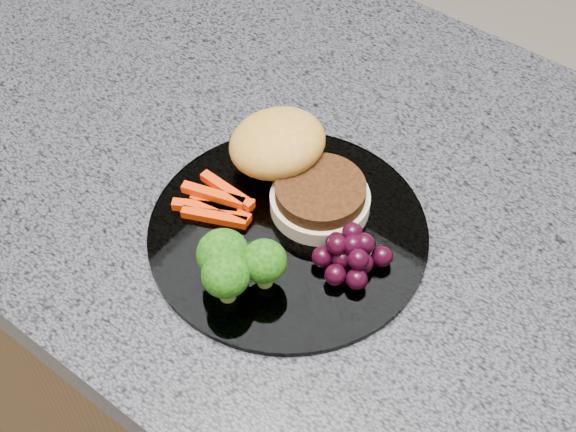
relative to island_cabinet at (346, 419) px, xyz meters
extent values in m
cube|color=brown|center=(0.00, 0.00, 0.00)|extent=(1.20, 0.60, 0.86)
cube|color=#4D4F58|center=(0.00, 0.00, 0.45)|extent=(1.20, 0.60, 0.04)
cylinder|color=white|center=(-0.04, -0.08, 0.47)|extent=(0.26, 0.26, 0.01)
cylinder|color=beige|center=(-0.04, -0.04, 0.48)|extent=(0.10, 0.10, 0.02)
cylinder|color=#43200C|center=(-0.04, -0.04, 0.50)|extent=(0.09, 0.09, 0.01)
ellipsoid|color=#CB8932|center=(-0.10, -0.02, 0.50)|extent=(0.10, 0.10, 0.05)
cube|color=red|center=(-0.11, -0.09, 0.48)|extent=(0.06, 0.03, 0.01)
cube|color=red|center=(-0.11, -0.10, 0.48)|extent=(0.06, 0.02, 0.01)
cube|color=red|center=(-0.12, -0.11, 0.48)|extent=(0.06, 0.04, 0.01)
cube|color=red|center=(-0.11, -0.08, 0.49)|extent=(0.06, 0.01, 0.01)
cube|color=red|center=(-0.12, -0.10, 0.49)|extent=(0.06, 0.03, 0.01)
cube|color=red|center=(-0.10, -0.11, 0.48)|extent=(0.06, 0.03, 0.01)
cylinder|color=olive|center=(-0.05, -0.15, 0.49)|extent=(0.02, 0.02, 0.02)
ellipsoid|color=#0D3D08|center=(-0.05, -0.15, 0.51)|extent=(0.05, 0.05, 0.04)
cylinder|color=olive|center=(-0.02, -0.14, 0.49)|extent=(0.01, 0.01, 0.02)
ellipsoid|color=#0D3D08|center=(-0.02, -0.14, 0.51)|extent=(0.04, 0.04, 0.04)
cylinder|color=olive|center=(-0.04, -0.17, 0.49)|extent=(0.01, 0.01, 0.02)
ellipsoid|color=#0D3D08|center=(-0.04, -0.17, 0.51)|extent=(0.04, 0.04, 0.04)
sphere|color=black|center=(0.02, -0.08, 0.49)|extent=(0.02, 0.02, 0.02)
sphere|color=black|center=(0.04, -0.07, 0.49)|extent=(0.02, 0.02, 0.02)
sphere|color=black|center=(0.03, -0.06, 0.49)|extent=(0.02, 0.02, 0.02)
sphere|color=black|center=(0.01, -0.07, 0.49)|extent=(0.02, 0.02, 0.02)
sphere|color=black|center=(0.01, -0.09, 0.49)|extent=(0.02, 0.02, 0.02)
sphere|color=black|center=(0.03, -0.10, 0.49)|extent=(0.02, 0.02, 0.02)
sphere|color=black|center=(0.04, -0.09, 0.49)|extent=(0.02, 0.02, 0.02)
sphere|color=black|center=(0.05, -0.06, 0.49)|extent=(0.02, 0.02, 0.02)
sphere|color=black|center=(0.02, -0.07, 0.50)|extent=(0.02, 0.02, 0.02)
sphere|color=black|center=(0.01, -0.08, 0.50)|extent=(0.02, 0.02, 0.02)
sphere|color=black|center=(0.04, -0.08, 0.50)|extent=(0.02, 0.02, 0.02)
sphere|color=black|center=(0.02, -0.06, 0.50)|extent=(0.02, 0.02, 0.02)
sphere|color=black|center=(0.03, -0.06, 0.50)|extent=(0.02, 0.02, 0.02)
camera|label=1|loc=(0.24, -0.44, 1.06)|focal=50.00mm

